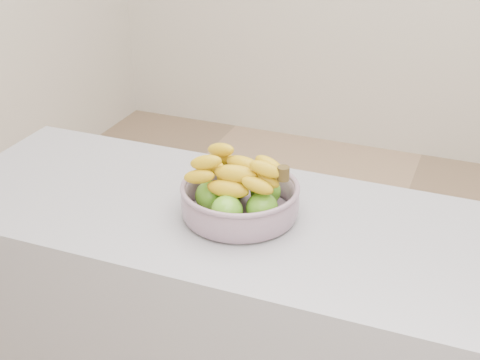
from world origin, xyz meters
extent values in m
cylinder|color=#9BA8BB|center=(-0.20, -0.52, 0.91)|extent=(0.25, 0.25, 0.01)
torus|color=#9BA8BB|center=(-0.20, -0.52, 0.98)|extent=(0.30, 0.30, 0.01)
sphere|color=#3E9D1B|center=(-0.20, -0.59, 0.95)|extent=(0.08, 0.08, 0.08)
sphere|color=#3E9D1B|center=(-0.13, -0.55, 0.95)|extent=(0.08, 0.08, 0.08)
sphere|color=#3E9D1B|center=(-0.15, -0.46, 0.95)|extent=(0.08, 0.08, 0.08)
sphere|color=#3E9D1B|center=(-0.23, -0.46, 0.95)|extent=(0.08, 0.08, 0.08)
sphere|color=#3E9D1B|center=(-0.27, -0.54, 0.95)|extent=(0.08, 0.08, 0.08)
ellipsoid|color=yellow|center=(-0.21, -0.57, 1.00)|extent=(0.19, 0.05, 0.04)
ellipsoid|color=yellow|center=(-0.21, -0.52, 1.00)|extent=(0.19, 0.05, 0.04)
ellipsoid|color=yellow|center=(-0.20, -0.47, 1.00)|extent=(0.19, 0.08, 0.04)
ellipsoid|color=yellow|center=(-0.20, -0.55, 1.03)|extent=(0.19, 0.07, 0.04)
ellipsoid|color=yellow|center=(-0.19, -0.49, 1.03)|extent=(0.19, 0.09, 0.04)
cylinder|color=#413315|center=(-0.08, -0.53, 1.04)|extent=(0.03, 0.03, 0.03)
camera|label=1|loc=(0.34, -1.86, 1.75)|focal=50.00mm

